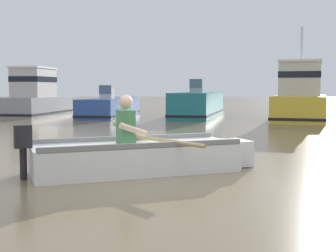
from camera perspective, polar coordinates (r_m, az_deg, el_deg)
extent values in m
plane|color=#7A6B4C|center=(6.52, -0.32, -6.75)|extent=(120.00, 120.00, 0.00)
cube|color=white|center=(7.16, -4.04, -3.94)|extent=(3.26, 2.41, 0.44)
cube|color=white|center=(7.83, 8.19, -3.22)|extent=(0.64, 0.72, 0.42)
cube|color=gray|center=(7.61, -5.16, -1.53)|extent=(2.73, 1.48, 0.08)
cube|color=gray|center=(6.64, -2.77, -2.43)|extent=(2.73, 1.48, 0.08)
cube|color=white|center=(7.10, -4.82, -2.54)|extent=(0.72, 1.03, 0.06)
cylinder|color=black|center=(6.86, -17.38, -4.10)|extent=(0.13, 0.13, 0.54)
cube|color=black|center=(6.81, -17.45, -1.19)|extent=(0.34, 0.36, 0.32)
cube|color=#3F7F4C|center=(7.06, -5.22, -0.14)|extent=(0.35, 0.40, 0.52)
sphere|color=beige|center=(7.03, -5.25, 2.94)|extent=(0.22, 0.22, 0.22)
cylinder|color=beige|center=(7.28, -5.31, -0.15)|extent=(0.42, 0.28, 0.23)
cylinder|color=beige|center=(6.86, -4.32, -0.44)|extent=(0.42, 0.28, 0.23)
cylinder|color=tan|center=(7.09, -0.99, -1.73)|extent=(1.47, 1.44, 0.06)
cube|color=gray|center=(22.46, -15.62, 2.38)|extent=(1.91, 5.13, 0.87)
cube|color=black|center=(22.48, -15.60, 1.66)|extent=(1.95, 5.17, 0.10)
cube|color=beige|center=(22.03, -16.18, 5.12)|extent=(1.41, 2.18, 1.28)
cube|color=black|center=(22.04, -16.19, 5.53)|extent=(1.44, 2.21, 0.24)
cube|color=white|center=(22.05, -16.22, 6.89)|extent=(1.48, 2.29, 0.08)
cube|color=#2D519E|center=(20.64, -7.19, 2.25)|extent=(1.85, 4.76, 0.82)
cube|color=black|center=(20.65, -7.19, 1.52)|extent=(1.89, 4.80, 0.10)
cube|color=silver|center=(20.29, -7.51, 3.99)|extent=(0.57, 0.53, 0.44)
cube|color=slate|center=(20.04, -7.75, 4.49)|extent=(0.54, 0.08, 0.36)
cube|color=#1E727A|center=(20.65, 3.75, 2.65)|extent=(2.21, 6.23, 1.08)
cube|color=black|center=(20.67, 3.75, 1.67)|extent=(2.25, 6.27, 0.10)
cube|color=#B2ADA3|center=(20.19, 3.56, 4.77)|extent=(0.60, 0.56, 0.44)
cube|color=slate|center=(19.93, 3.44, 5.28)|extent=(0.55, 0.10, 0.36)
cube|color=gold|center=(19.69, 15.97, 2.22)|extent=(3.04, 5.95, 0.98)
cube|color=black|center=(19.71, 15.95, 1.30)|extent=(3.08, 6.00, 0.10)
cube|color=beige|center=(19.17, 15.99, 5.55)|extent=(1.97, 2.64, 1.29)
cube|color=black|center=(19.17, 16.00, 6.03)|extent=(2.00, 2.67, 0.24)
cube|color=white|center=(19.19, 16.03, 7.60)|extent=(2.06, 2.77, 0.08)
cylinder|color=silver|center=(19.56, 16.08, 7.66)|extent=(0.10, 0.10, 2.75)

